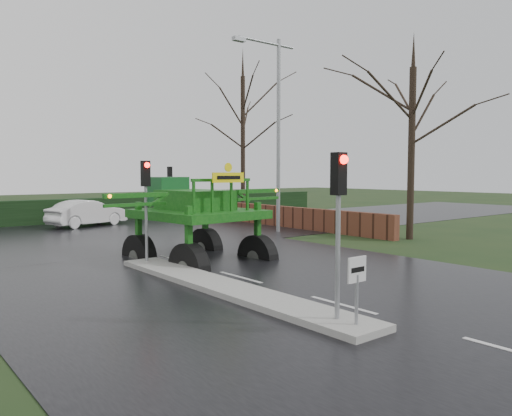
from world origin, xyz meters
TOP-DOWN VIEW (x-y plane):
  - ground at (0.00, 0.00)m, footprint 140.00×140.00m
  - road_main at (0.00, 10.00)m, footprint 14.00×80.00m
  - road_cross at (0.00, 16.00)m, footprint 80.00×12.00m
  - median_island at (-1.30, 3.00)m, footprint 1.20×10.00m
  - hedge_row at (0.00, 24.00)m, footprint 44.00×0.90m
  - brick_wall at (10.50, 16.00)m, footprint 0.40×20.00m
  - keep_left_sign at (-1.30, -1.50)m, footprint 0.50×0.07m
  - traffic_signal_near at (-1.30, -1.01)m, footprint 0.26×0.33m
  - traffic_signal_mid at (-1.30, 7.49)m, footprint 0.26×0.33m
  - traffic_signal_far at (6.50, 20.01)m, footprint 0.26×0.33m
  - street_light_right at (8.19, 12.00)m, footprint 3.85×0.30m
  - tree_right_near at (11.50, 6.00)m, footprint 5.60×5.60m
  - tree_right_far at (13.00, 21.00)m, footprint 7.00×7.00m
  - crop_sprayer at (-0.52, 6.31)m, footprint 7.72×5.11m
  - white_sedan at (1.66, 21.13)m, footprint 4.92×2.88m

SIDE VIEW (x-z plane):
  - ground at x=0.00m, z-range 0.00..0.00m
  - white_sedan at x=1.66m, z-range -0.77..0.77m
  - road_main at x=0.00m, z-range -0.01..0.01m
  - road_cross at x=0.00m, z-range 0.00..0.02m
  - median_island at x=-1.30m, z-range 0.01..0.17m
  - brick_wall at x=10.50m, z-range 0.00..1.20m
  - hedge_row at x=0.00m, z-range 0.00..1.50m
  - keep_left_sign at x=-1.30m, z-range 0.38..1.73m
  - crop_sprayer at x=-0.52m, z-range -0.12..4.21m
  - traffic_signal_near at x=-1.30m, z-range 0.83..4.35m
  - traffic_signal_mid at x=-1.30m, z-range 0.83..4.35m
  - traffic_signal_far at x=6.50m, z-range 0.83..4.35m
  - tree_right_near at x=11.50m, z-range 0.38..10.02m
  - street_light_right at x=8.19m, z-range 0.99..10.99m
  - tree_right_far at x=13.00m, z-range 0.47..12.52m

